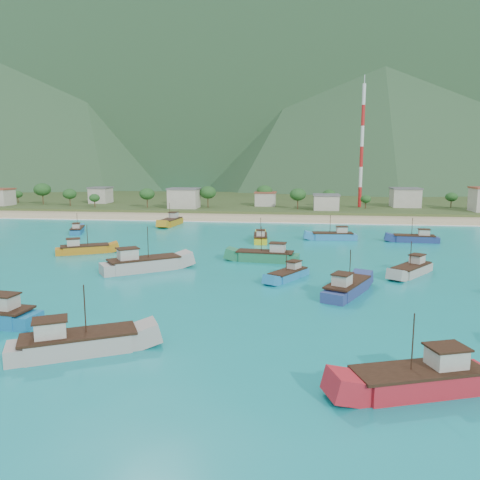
# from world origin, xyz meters

# --- Properties ---
(ground) EXTENTS (600.00, 600.00, 0.00)m
(ground) POSITION_xyz_m (0.00, 0.00, 0.00)
(ground) COLOR #0C7584
(ground) RESTS_ON ground
(beach) EXTENTS (400.00, 18.00, 1.20)m
(beach) POSITION_xyz_m (0.00, 79.00, 0.00)
(beach) COLOR beige
(beach) RESTS_ON ground
(land) EXTENTS (400.00, 110.00, 2.40)m
(land) POSITION_xyz_m (0.00, 140.00, 0.00)
(land) COLOR #385123
(land) RESTS_ON ground
(surf_line) EXTENTS (400.00, 2.50, 0.08)m
(surf_line) POSITION_xyz_m (0.00, 69.50, 0.00)
(surf_line) COLOR white
(surf_line) RESTS_ON ground
(mountains) EXTENTS (1520.00, 440.00, 260.00)m
(mountains) POSITION_xyz_m (-18.31, 403.81, 106.83)
(mountains) COLOR slate
(mountains) RESTS_ON ground
(village) EXTENTS (213.37, 25.78, 7.68)m
(village) POSITION_xyz_m (20.06, 102.72, 4.71)
(village) COLOR beige
(village) RESTS_ON ground
(vegetation) EXTENTS (273.44, 25.41, 8.73)m
(vegetation) POSITION_xyz_m (-9.56, 102.96, 5.23)
(vegetation) COLOR #235623
(vegetation) RESTS_ON ground
(radio_tower) EXTENTS (1.20, 1.20, 43.97)m
(radio_tower) POSITION_xyz_m (35.39, 108.00, 23.58)
(radio_tower) COLOR red
(radio_tower) RESTS_ON ground
(boat_2) EXTENTS (10.56, 3.97, 6.11)m
(boat_2) POSITION_xyz_m (21.72, 39.66, 0.72)
(boat_2) COLOR #2A80BD
(boat_2) RESTS_ON ground
(boat_4) EXTENTS (4.40, 11.90, 6.88)m
(boat_4) POSITION_xyz_m (-22.72, 59.68, 0.86)
(boat_4) COLOR #C3871A
(boat_4) RESTS_ON ground
(boat_5) EXTENTS (11.86, 8.50, 6.86)m
(boat_5) POSITION_xyz_m (-5.98, -30.52, 0.85)
(boat_5) COLOR #A69D96
(boat_5) RESTS_ON ground
(boat_7) EXTENTS (10.38, 7.52, 6.02)m
(boat_7) POSITION_xyz_m (-27.89, 16.03, 0.70)
(boat_7) COLOR #BE7315
(boat_7) RESTS_ON ground
(boat_9) EXTENTS (5.57, 9.44, 5.36)m
(boat_9) POSITION_xyz_m (-42.23, 41.95, 0.58)
(boat_9) COLOR #1D6399
(boat_9) RESTS_ON ground
(boat_10) EXTENTS (12.75, 10.84, 7.69)m
(boat_10) POSITION_xyz_m (-11.30, 2.90, 1.01)
(boat_10) COLOR #AAA29B
(boat_10) RESTS_ON ground
(boat_12) EXTENTS (11.66, 4.44, 6.73)m
(boat_12) POSITION_xyz_m (8.19, 13.17, 0.83)
(boat_12) COLOR #21774D
(boat_12) RESTS_ON ground
(boat_13) EXTENTS (7.52, 11.18, 6.41)m
(boat_13) POSITION_xyz_m (20.65, -7.01, 0.77)
(boat_13) COLOR navy
(boat_13) RESTS_ON ground
(boat_19) EXTENTS (8.15, 9.80, 5.87)m
(boat_19) POSITION_xyz_m (31.89, 6.05, 0.67)
(boat_19) COLOR #ACA79C
(boat_19) RESTS_ON ground
(boat_21) EXTENTS (3.72, 9.93, 5.74)m
(boat_21) POSITION_xyz_m (5.23, 34.82, 0.65)
(boat_21) COLOR gold
(boat_21) RESTS_ON ground
(boat_23) EXTENTS (6.42, 8.64, 5.03)m
(boat_23) POSITION_xyz_m (12.59, 0.76, 0.52)
(boat_23) COLOR #2282BC
(boat_23) RESTS_ON ground
(boat_25) EXTENTS (10.10, 3.66, 5.86)m
(boat_25) POSITION_xyz_m (39.72, 38.72, 0.67)
(boat_25) COLOR navy
(boat_25) RESTS_ON ground
(boat_27) EXTENTS (11.89, 7.00, 6.75)m
(boat_27) POSITION_xyz_m (23.79, -33.98, 0.83)
(boat_27) COLOR red
(boat_27) RESTS_ON ground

